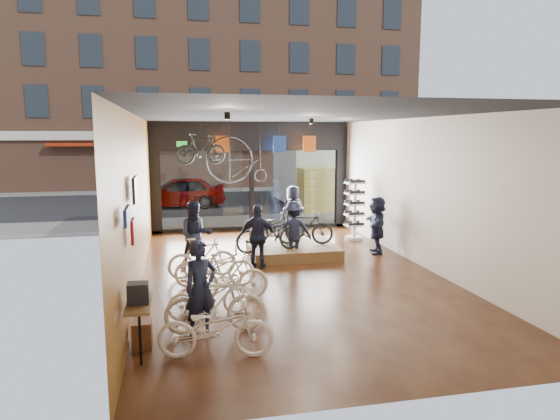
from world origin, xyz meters
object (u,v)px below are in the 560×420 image
object	(u,v)px
hung_bike	(201,149)
box_truck	(313,177)
floor_bike_3	(228,276)
street_car	(179,192)
sunglasses_rack	(354,209)
floor_bike_1	(215,304)
floor_bike_2	(209,296)
customer_2	(258,237)
floor_bike_5	(202,258)
customer_0	(201,288)
floor_bike_0	(215,328)
display_platform	(293,251)
display_bike_right	(277,226)
floor_bike_4	(215,266)
penny_farthing	(239,161)
display_bike_mid	(305,228)
customer_3	(293,230)
customer_4	(293,211)
display_bike_left	(269,233)
customer_1	(196,235)
customer_5	(377,225)

from	to	relation	value
hung_bike	box_truck	bearing A→B (deg)	-51.08
box_truck	floor_bike_3	world-z (taller)	box_truck
street_car	sunglasses_rack	size ratio (longest dim) A/B	2.14
floor_bike_1	sunglasses_rack	world-z (taller)	sunglasses_rack
floor_bike_2	hung_bike	distance (m)	7.15
customer_2	floor_bike_5	bearing A→B (deg)	40.99
floor_bike_1	customer_0	size ratio (longest dim) A/B	1.05
floor_bike_0	display_platform	distance (m)	6.53
sunglasses_rack	hung_bike	world-z (taller)	hung_bike
display_bike_right	customer_2	xyz separation A→B (m)	(-0.82, -1.59, 0.06)
floor_bike_3	floor_bike_1	bearing A→B (deg)	168.51
floor_bike_1	customer_2	distance (m)	4.18
floor_bike_3	floor_bike_4	world-z (taller)	floor_bike_3
floor_bike_0	display_platform	size ratio (longest dim) A/B	0.73
floor_bike_2	penny_farthing	bearing A→B (deg)	-22.60
display_bike_mid	customer_3	distance (m)	0.58
customer_4	display_bike_mid	bearing A→B (deg)	72.37
display_bike_left	floor_bike_1	bearing A→B (deg)	145.60
floor_bike_5	customer_0	distance (m)	3.50
floor_bike_5	display_bike_mid	xyz separation A→B (m)	(2.98, 1.70, 0.29)
display_platform	customer_4	xyz separation A→B (m)	(0.68, 2.81, 0.69)
customer_1	customer_2	world-z (taller)	customer_1
display_bike_left	customer_1	xyz separation A→B (m)	(-1.92, -0.26, 0.08)
street_car	customer_1	bearing A→B (deg)	1.41
customer_3	customer_5	world-z (taller)	customer_5
floor_bike_5	customer_5	xyz separation A→B (m)	(5.03, 1.49, 0.33)
box_truck	floor_bike_5	world-z (taller)	box_truck
display_bike_left	display_bike_mid	size ratio (longest dim) A/B	1.18
hung_bike	floor_bike_0	bearing A→B (deg)	166.11
floor_bike_0	floor_bike_1	size ratio (longest dim) A/B	1.02
floor_bike_4	box_truck	bearing A→B (deg)	-20.16
display_bike_mid	customer_4	xyz separation A→B (m)	(0.30, 2.70, 0.07)
floor_bike_0	customer_1	xyz separation A→B (m)	(-0.05, 5.20, 0.40)
penny_farthing	hung_bike	bearing A→B (deg)	-152.41
customer_2	customer_4	distance (m)	4.30
display_bike_right	penny_farthing	bearing A→B (deg)	-0.42
customer_0	customer_4	bearing A→B (deg)	37.21
floor_bike_3	display_platform	world-z (taller)	floor_bike_3
display_bike_mid	customer_1	distance (m)	3.19
floor_bike_0	customer_2	xyz separation A→B (m)	(1.49, 4.88, 0.36)
floor_bike_4	floor_bike_2	bearing A→B (deg)	177.61
floor_bike_1	hung_bike	world-z (taller)	hung_bike
customer_1	hung_bike	size ratio (longest dim) A/B	1.09
box_truck	display_bike_mid	world-z (taller)	box_truck
display_bike_left	customer_0	distance (m)	5.01
customer_0	floor_bike_4	bearing A→B (deg)	51.62
display_bike_right	hung_bike	xyz separation A→B (m)	(-2.01, 1.94, 2.16)
display_platform	customer_0	distance (m)	5.85
customer_3	customer_4	distance (m)	3.18
display_bike_mid	customer_2	bearing A→B (deg)	139.21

